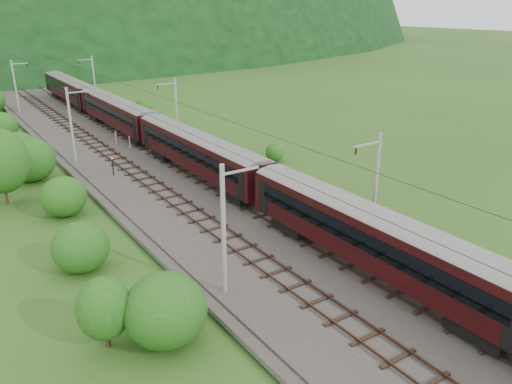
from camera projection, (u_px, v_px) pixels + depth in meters
ground at (305, 267)px, 33.32m from camera, size 600.00×600.00×0.00m
railbed at (228, 215)px, 41.01m from camera, size 14.00×220.00×0.30m
track_left at (202, 220)px, 39.67m from camera, size 2.40×220.00×0.27m
track_right at (252, 207)px, 42.19m from camera, size 2.40×220.00×0.27m
catenary_left at (72, 123)px, 53.28m from camera, size 2.54×192.28×8.00m
catenary_right at (176, 110)px, 59.70m from camera, size 2.54×192.28×8.00m
overhead_wires at (226, 133)px, 38.54m from camera, size 4.83×198.00×0.03m
train at (200, 147)px, 48.00m from camera, size 2.98×167.15×5.19m
hazard_post_near at (116, 138)px, 60.77m from camera, size 0.17×0.17×1.63m
hazard_post_far at (130, 142)px, 59.20m from camera, size 0.16×0.16×1.48m
signal at (113, 165)px, 49.71m from camera, size 0.21×0.21×1.89m
vegetation_left at (40, 192)px, 40.16m from camera, size 9.35×149.71×6.78m
vegetation_right at (395, 207)px, 40.05m from camera, size 5.13×92.98×2.64m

